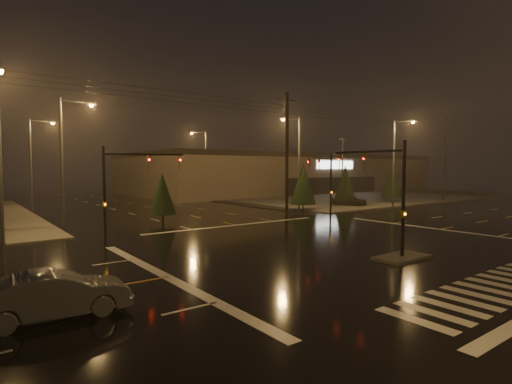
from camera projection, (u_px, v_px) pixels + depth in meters
ground at (341, 246)px, 23.47m from camera, size 140.00×140.00×0.00m
sidewalk_ne at (323, 196)px, 65.39m from camera, size 36.00×36.00×0.12m
median_island at (402, 257)px, 20.27m from camera, size 3.00×1.60×0.15m
crosswalk at (511, 281)px, 16.28m from camera, size 15.00×2.60×0.01m
stop_bar_far at (237, 225)px, 32.25m from camera, size 16.00×0.50×0.01m
parking_lot at (353, 195)px, 66.79m from camera, size 50.00×24.00×0.08m
retail_building at (283, 172)px, 80.92m from camera, size 60.20×28.30×7.20m
signal_mast_median at (388, 185)px, 20.79m from camera, size 0.25×4.59×6.00m
signal_mast_ne at (326, 177)px, 37.02m from camera, size 4.84×1.86×6.00m
signal_mast_nw at (122, 181)px, 25.65m from camera, size 4.84×1.86×6.00m
streetlight_1 at (66, 153)px, 30.80m from camera, size 2.77×0.32×10.00m
streetlight_2 at (34, 157)px, 43.57m from camera, size 2.77×0.32×10.00m
streetlight_3 at (297, 157)px, 42.60m from camera, size 2.77×0.32×10.00m
streetlight_4 at (204, 160)px, 58.57m from camera, size 2.77×0.32×10.00m
streetlight_6 at (396, 158)px, 45.23m from camera, size 0.32×2.77×10.00m
utility_pole_1 at (287, 153)px, 39.07m from camera, size 2.20×0.32×12.00m
utility_pole_2 at (445, 157)px, 57.04m from camera, size 2.20×0.32×12.00m
conifer_0 at (303, 184)px, 43.23m from camera, size 2.82×2.82×5.11m
conifer_1 at (345, 183)px, 48.69m from camera, size 2.69×2.69×4.90m
conifer_2 at (392, 181)px, 52.80m from camera, size 2.89×2.89×5.21m
conifer_3 at (163, 193)px, 33.78m from camera, size 2.26×2.26×4.23m
car_parked at (348, 200)px, 48.37m from camera, size 2.71×4.71×1.51m
car_crossing at (54, 295)px, 12.21m from camera, size 4.49×1.80×1.45m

